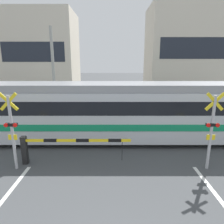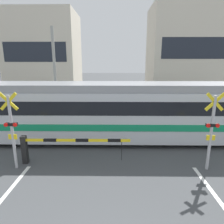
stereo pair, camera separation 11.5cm
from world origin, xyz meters
name	(u,v)px [view 2 (the right image)]	position (x,y,z in m)	size (l,w,h in m)	color
rail_track_near	(112,144)	(0.00, 8.07, 0.04)	(50.00, 0.10, 0.08)	#6B6051
rail_track_far	(112,134)	(0.00, 9.51, 0.04)	(50.00, 0.10, 0.08)	#6B6051
commuter_train	(134,110)	(1.16, 8.79, 1.62)	(20.01, 2.69, 3.01)	silver
crossing_barrier_near	(53,145)	(-2.35, 6.12, 0.80)	(4.38, 0.20, 1.17)	black
crossing_barrier_far	(148,112)	(2.35, 11.71, 0.80)	(4.38, 0.20, 1.17)	black
crossing_signal_left	(12,128)	(-3.72, 5.73, 1.65)	(0.68, 0.15, 2.99)	#B2B2B7
crossing_signal_right	(212,129)	(3.72, 5.73, 1.65)	(0.68, 0.15, 2.99)	#B2B2B7
pedestrian	(113,102)	(-0.03, 14.29, 0.96)	(0.38, 0.22, 1.66)	brown
building_left_of_street	(45,58)	(-7.41, 20.89, 4.54)	(7.08, 5.45, 9.08)	beige
building_right_of_street	(186,55)	(7.77, 20.89, 4.84)	(7.81, 5.45, 9.69)	beige
utility_pole_streetside	(55,72)	(-4.47, 14.21, 3.31)	(0.22, 0.22, 6.62)	gray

